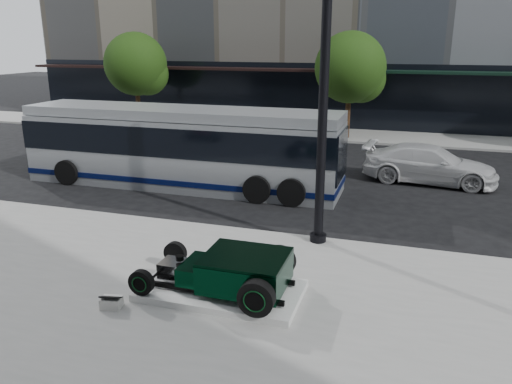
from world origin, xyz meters
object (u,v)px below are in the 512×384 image
(white_sedan, at_px, (429,164))
(lamppost, at_px, (323,103))
(hot_rod, at_px, (236,271))
(transit_bus, at_px, (181,147))

(white_sedan, bearing_deg, lamppost, 164.12)
(hot_rod, height_order, white_sedan, white_sedan)
(lamppost, bearing_deg, hot_rod, -107.31)
(hot_rod, xyz_separation_m, lamppost, (1.09, 3.51, 3.11))
(hot_rod, relative_size, lamppost, 0.40)
(hot_rod, distance_m, white_sedan, 11.69)
(lamppost, relative_size, transit_bus, 0.66)
(transit_bus, distance_m, white_sedan, 9.55)
(transit_bus, bearing_deg, lamppost, -35.41)
(hot_rod, relative_size, transit_bus, 0.27)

